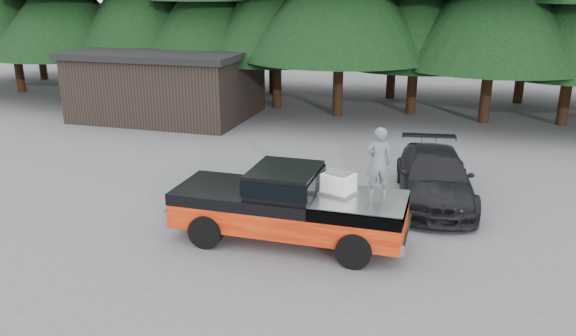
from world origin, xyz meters
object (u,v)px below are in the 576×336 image
(air_compressor, at_px, (338,184))
(pickup_truck, at_px, (289,216))
(parked_car, at_px, (434,177))
(utility_building, at_px, (168,83))
(man_on_bed, at_px, (379,162))

(air_compressor, bearing_deg, pickup_truck, -150.65)
(parked_car, bearing_deg, utility_building, 139.88)
(utility_building, bearing_deg, man_on_bed, -44.96)
(pickup_truck, bearing_deg, utility_building, 128.72)
(man_on_bed, xyz_separation_m, parked_car, (1.25, 3.63, -1.44))
(parked_car, xyz_separation_m, utility_building, (-13.19, 8.29, 0.91))
(pickup_truck, bearing_deg, air_compressor, 9.24)
(man_on_bed, height_order, utility_building, utility_building)
(pickup_truck, distance_m, air_compressor, 1.53)
(pickup_truck, xyz_separation_m, man_on_bed, (2.16, 0.28, 1.53))
(pickup_truck, bearing_deg, parked_car, 48.99)
(man_on_bed, distance_m, parked_car, 4.10)
(man_on_bed, distance_m, utility_building, 16.89)
(air_compressor, relative_size, utility_building, 0.08)
(parked_car, height_order, utility_building, utility_building)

